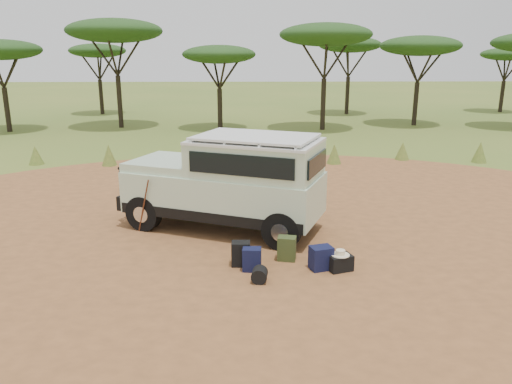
{
  "coord_description": "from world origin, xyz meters",
  "views": [
    {
      "loc": [
        -0.71,
        -11.28,
        4.3
      ],
      "look_at": [
        -0.38,
        0.58,
        1.0
      ],
      "focal_mm": 35.0,
      "sensor_mm": 36.0,
      "label": 1
    }
  ],
  "objects_px": {
    "backpack_olive": "(287,249)",
    "hard_case": "(340,263)",
    "backpack_navy": "(252,259)",
    "duffel_navy": "(321,258)",
    "backpack_black": "(241,254)",
    "safari_vehicle": "(230,184)",
    "walking_staff": "(144,206)"
  },
  "relations": [
    {
      "from": "safari_vehicle",
      "to": "backpack_navy",
      "type": "xyz_separation_m",
      "value": [
        0.5,
        -2.57,
        -0.93
      ]
    },
    {
      "from": "backpack_black",
      "to": "backpack_olive",
      "type": "xyz_separation_m",
      "value": [
        0.98,
        0.26,
        0.0
      ]
    },
    {
      "from": "backpack_olive",
      "to": "duffel_navy",
      "type": "bearing_deg",
      "value": -24.91
    },
    {
      "from": "backpack_navy",
      "to": "hard_case",
      "type": "xyz_separation_m",
      "value": [
        1.81,
        -0.04,
        -0.08
      ]
    },
    {
      "from": "walking_staff",
      "to": "backpack_black",
      "type": "bearing_deg",
      "value": -98.89
    },
    {
      "from": "walking_staff",
      "to": "hard_case",
      "type": "bearing_deg",
      "value": -86.21
    },
    {
      "from": "backpack_olive",
      "to": "backpack_black",
      "type": "bearing_deg",
      "value": -153.96
    },
    {
      "from": "backpack_navy",
      "to": "duffel_navy",
      "type": "xyz_separation_m",
      "value": [
        1.42,
        0.03,
        0.0
      ]
    },
    {
      "from": "backpack_black",
      "to": "backpack_olive",
      "type": "relative_size",
      "value": 0.99
    },
    {
      "from": "backpack_navy",
      "to": "hard_case",
      "type": "distance_m",
      "value": 1.81
    },
    {
      "from": "backpack_olive",
      "to": "safari_vehicle",
      "type": "bearing_deg",
      "value": 133.03
    },
    {
      "from": "duffel_navy",
      "to": "backpack_navy",
      "type": "bearing_deg",
      "value": 164.62
    },
    {
      "from": "walking_staff",
      "to": "hard_case",
      "type": "distance_m",
      "value": 5.03
    },
    {
      "from": "backpack_olive",
      "to": "hard_case",
      "type": "height_order",
      "value": "backpack_olive"
    },
    {
      "from": "backpack_black",
      "to": "duffel_navy",
      "type": "bearing_deg",
      "value": -5.98
    },
    {
      "from": "backpack_navy",
      "to": "backpack_olive",
      "type": "distance_m",
      "value": 0.92
    },
    {
      "from": "safari_vehicle",
      "to": "backpack_navy",
      "type": "bearing_deg",
      "value": -56.51
    },
    {
      "from": "safari_vehicle",
      "to": "backpack_olive",
      "type": "relative_size",
      "value": 9.99
    },
    {
      "from": "backpack_black",
      "to": "duffel_navy",
      "type": "xyz_separation_m",
      "value": [
        1.65,
        -0.23,
        -0.02
      ]
    },
    {
      "from": "backpack_navy",
      "to": "hard_case",
      "type": "height_order",
      "value": "backpack_navy"
    },
    {
      "from": "duffel_navy",
      "to": "hard_case",
      "type": "height_order",
      "value": "duffel_navy"
    },
    {
      "from": "backpack_black",
      "to": "backpack_navy",
      "type": "distance_m",
      "value": 0.35
    },
    {
      "from": "backpack_black",
      "to": "backpack_navy",
      "type": "xyz_separation_m",
      "value": [
        0.22,
        -0.26,
        -0.02
      ]
    },
    {
      "from": "backpack_black",
      "to": "backpack_navy",
      "type": "bearing_deg",
      "value": -47.36
    },
    {
      "from": "backpack_olive",
      "to": "hard_case",
      "type": "relative_size",
      "value": 1.12
    },
    {
      "from": "walking_staff",
      "to": "hard_case",
      "type": "xyz_separation_m",
      "value": [
        4.42,
        -2.36,
        -0.52
      ]
    },
    {
      "from": "backpack_olive",
      "to": "duffel_navy",
      "type": "height_order",
      "value": "backpack_olive"
    },
    {
      "from": "safari_vehicle",
      "to": "duffel_navy",
      "type": "xyz_separation_m",
      "value": [
        1.92,
        -2.54,
        -0.93
      ]
    },
    {
      "from": "hard_case",
      "to": "backpack_olive",
      "type": "bearing_deg",
      "value": 133.43
    },
    {
      "from": "duffel_navy",
      "to": "hard_case",
      "type": "xyz_separation_m",
      "value": [
        0.38,
        -0.07,
        -0.08
      ]
    },
    {
      "from": "safari_vehicle",
      "to": "walking_staff",
      "type": "distance_m",
      "value": 2.18
    },
    {
      "from": "backpack_olive",
      "to": "walking_staff",
      "type": "bearing_deg",
      "value": 163.33
    }
  ]
}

